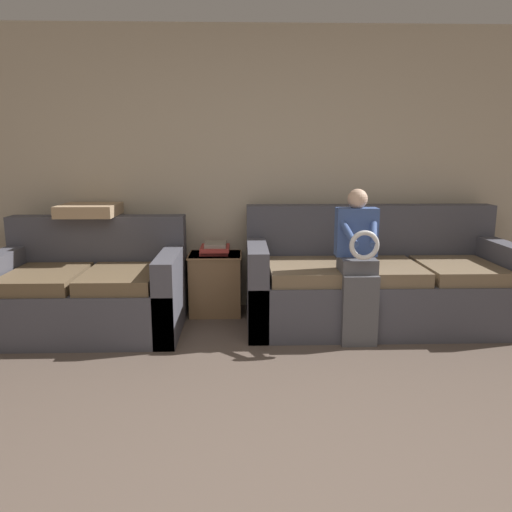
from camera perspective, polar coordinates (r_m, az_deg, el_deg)
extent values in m
cube|color=beige|center=(4.66, 0.26, 9.65)|extent=(7.98, 0.06, 2.55)
cube|color=#4C4C56|center=(4.39, 13.71, -4.81)|extent=(2.22, 0.97, 0.43)
cube|color=#4C4C56|center=(4.65, 12.76, 2.35)|extent=(2.22, 0.20, 0.55)
cube|color=#4C4C56|center=(4.20, 0.10, -3.27)|extent=(0.16, 0.97, 0.71)
cube|color=#4C4C56|center=(4.73, 25.92, -2.76)|extent=(0.16, 0.97, 0.71)
cube|color=#7A664C|center=(4.10, 5.69, -1.75)|extent=(0.60, 0.73, 0.11)
cube|color=#7A664C|center=(4.23, 14.24, -1.65)|extent=(0.60, 0.73, 0.11)
cube|color=#7A664C|center=(4.44, 22.12, -1.52)|extent=(0.60, 0.73, 0.11)
cube|color=#4C4C56|center=(4.33, -18.55, -5.47)|extent=(1.51, 0.97, 0.41)
cube|color=#4C4C56|center=(4.59, -17.53, 1.34)|extent=(1.51, 0.20, 0.49)
cube|color=#4C4C56|center=(4.54, -26.86, -3.73)|extent=(0.16, 0.97, 0.66)
cube|color=#4C4C56|center=(4.15, -9.66, -3.98)|extent=(0.16, 0.97, 0.66)
cube|color=brown|center=(4.27, -22.99, -2.41)|extent=(0.56, 0.73, 0.11)
cube|color=brown|center=(4.09, -15.17, -2.47)|extent=(0.56, 0.73, 0.11)
cube|color=#56565B|center=(3.86, 11.74, -6.14)|extent=(0.27, 0.10, 0.54)
cube|color=#56565B|center=(3.91, 11.47, -0.94)|extent=(0.27, 0.28, 0.11)
cube|color=#3D5693|center=(3.93, 11.38, 2.71)|extent=(0.32, 0.14, 0.37)
sphere|color=#DBB293|center=(3.90, 11.53, 6.42)|extent=(0.15, 0.15, 0.15)
torus|color=white|center=(3.68, 12.28, 1.21)|extent=(0.22, 0.04, 0.22)
cylinder|color=#3D5693|center=(3.78, 10.40, 2.82)|extent=(0.12, 0.31, 0.21)
cylinder|color=#3D5693|center=(3.82, 13.28, 2.81)|extent=(0.12, 0.31, 0.21)
cube|color=olive|center=(4.56, -4.65, -3.16)|extent=(0.45, 0.39, 0.55)
cube|color=#9A724A|center=(4.50, -4.70, 0.13)|extent=(0.47, 0.41, 0.02)
cube|color=#BC3833|center=(4.50, -4.80, 0.48)|extent=(0.25, 0.25, 0.03)
cube|color=#BC3833|center=(4.49, -4.70, 0.89)|extent=(0.26, 0.31, 0.04)
cube|color=gray|center=(4.49, -4.64, 1.34)|extent=(0.19, 0.26, 0.03)
cube|color=tan|center=(4.57, -18.50, 5.01)|extent=(0.48, 0.48, 0.10)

